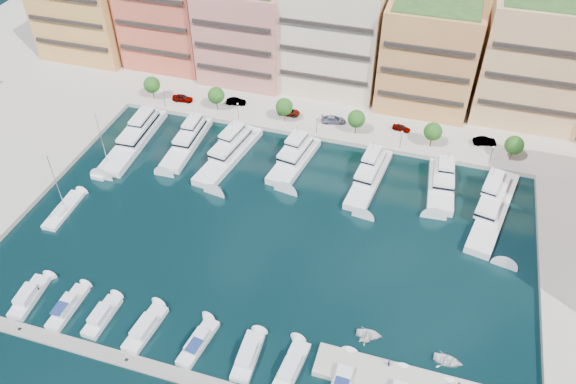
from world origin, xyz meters
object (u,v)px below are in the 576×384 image
tree_1 (216,95)px  sailboat_2 (108,167)px  tree_3 (356,119)px  tree_5 (514,145)px  yacht_1 (188,141)px  car_5 (485,141)px  lamppost_1 (238,109)px  person_0 (389,363)px  cruiser_1 (67,308)px  car_1 (236,101)px  tree_4 (433,132)px  car_3 (333,120)px  lamppost_2 (317,122)px  car_4 (401,128)px  cruiser_3 (145,329)px  tender_0 (369,335)px  lamppost_0 (164,96)px  car_0 (183,98)px  cruiser_7 (342,383)px  tender_2 (448,361)px  lamppost_4 (492,152)px  tender_1 (365,340)px  yacht_2 (230,151)px  yacht_3 (295,157)px  cruiser_2 (102,317)px  cruiser_6 (291,368)px  sailboat_1 (64,211)px  cruiser_5 (248,357)px  yacht_5 (442,182)px  lamppost_3 (401,136)px  cruiser_0 (29,297)px  cruiser_4 (198,343)px  yacht_0 (136,136)px

tree_1 → sailboat_2: (-13.70, -25.18, -4.42)m
tree_3 → tree_5: bearing=0.0°
yacht_1 → car_5: 62.55m
lamppost_1 → person_0: bearing=-50.9°
cruiser_1 → car_1: size_ratio=1.94×
tree_4 → car_3: bearing=172.9°
tree_1 → lamppost_2: 24.13m
car_4 → car_5: size_ratio=0.83×
car_1 → cruiser_3: bearing=177.2°
lamppost_1 → car_4: (35.35, 6.33, -2.16)m
tree_3 → tender_0: size_ratio=1.46×
lamppost_0 → car_0: bearing=49.2°
cruiser_7 → tender_2: bearing=29.6°
lamppost_4 → tender_2: lamppost_4 is taller
tender_2 → tender_1: bearing=94.1°
tree_1 → yacht_2: tree_1 is taller
tree_5 → yacht_3: bearing=-164.0°
yacht_2 → cruiser_7: (33.73, -43.99, -0.64)m
cruiser_1 → cruiser_2: size_ratio=1.12×
tree_5 → cruiser_7: (-21.61, -58.12, -4.17)m
lamppost_1 → tender_2: size_ratio=1.02×
lamppost_2 → car_1: 21.59m
cruiser_3 → car_3: (14.37, 60.77, 1.22)m
lamppost_1 → cruiser_6: size_ratio=0.45×
tender_2 → car_5: (2.72, 54.40, 1.36)m
tree_4 → sailboat_2: 66.79m
sailboat_1 → tender_1: 59.85m
cruiser_5 → car_4: size_ratio=2.09×
tree_5 → car_0: size_ratio=1.18×
cruiser_1 → tree_1: bearing=88.8°
car_3 → yacht_5: bearing=-134.3°
sailboat_1 → tender_2: 71.71m
lamppost_1 → car_1: (-2.72, 5.69, -2.09)m
tree_3 → cruiser_7: tree_3 is taller
yacht_5 → cruiser_5: size_ratio=1.89×
yacht_1 → tender_2: yacht_1 is taller
lamppost_3 → sailboat_1: size_ratio=0.32×
cruiser_0 → cruiser_7: 50.60m
sailboat_2 → tree_3: bearing=28.9°
tree_4 → car_5: bearing=20.6°
lamppost_3 → person_0: lamppost_3 is taller
cruiser_4 → car_3: car_3 is taller
yacht_3 → yacht_2: bearing=-171.2°
lamppost_0 → lamppost_1: 18.00m
sailboat_1 → car_0: sailboat_1 is taller
sailboat_2 → car_4: bearing=27.9°
car_0 → car_3: 35.68m
sailboat_2 → tender_1: 62.98m
tree_1 → car_4: (41.35, 4.03, -3.07)m
lamppost_2 → yacht_0: yacht_0 is taller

